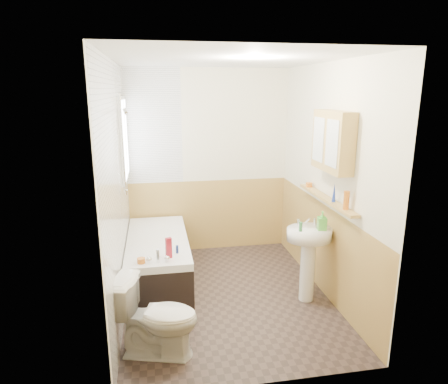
{
  "coord_description": "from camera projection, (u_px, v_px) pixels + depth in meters",
  "views": [
    {
      "loc": [
        -0.73,
        -3.94,
        2.22
      ],
      "look_at": [
        0.0,
        0.15,
        1.15
      ],
      "focal_mm": 32.0,
      "sensor_mm": 36.0,
      "label": 1
    }
  ],
  "objects": [
    {
      "name": "ceiling",
      "position": [
        227.0,
        59.0,
        3.81
      ],
      "size": [
        2.8,
        2.8,
        0.0
      ],
      "primitive_type": "plane",
      "rotation": [
        3.14,
        0.0,
        0.0
      ],
      "color": "white",
      "rests_on": "ground"
    },
    {
      "name": "wall_front",
      "position": [
        263.0,
        233.0,
        2.78
      ],
      "size": [
        2.2,
        0.02,
        2.5
      ],
      "primitive_type": "cube",
      "color": "#EEE7C4",
      "rests_on": "ground"
    },
    {
      "name": "orange_bottle",
      "position": [
        177.0,
        249.0,
        4.24
      ],
      "size": [
        0.03,
        0.03,
        0.09
      ],
      "primitive_type": "cylinder",
      "rotation": [
        0.0,
        0.0,
        0.2
      ],
      "color": "navy",
      "rests_on": "bathtub"
    },
    {
      "name": "clear_bottle",
      "position": [
        301.0,
        227.0,
        4.06
      ],
      "size": [
        0.04,
        0.04,
        0.1
      ],
      "primitive_type": "cylinder",
      "rotation": [
        0.0,
        0.0,
        0.12
      ],
      "color": "#388447",
      "rests_on": "sink"
    },
    {
      "name": "toilet",
      "position": [
        157.0,
        317.0,
        3.38
      ],
      "size": [
        0.79,
        0.57,
        0.69
      ],
      "primitive_type": "imported",
      "rotation": [
        0.0,
        0.0,
        1.29
      ],
      "color": "white",
      "rests_on": "floor"
    },
    {
      "name": "wall_back",
      "position": [
        208.0,
        162.0,
        5.47
      ],
      "size": [
        2.2,
        0.02,
        2.5
      ],
      "primitive_type": "cube",
      "color": "#EEE7C4",
      "rests_on": "ground"
    },
    {
      "name": "shower_riser",
      "position": [
        124.0,
        137.0,
        4.25
      ],
      "size": [
        0.1,
        0.07,
        1.09
      ],
      "color": "silver",
      "rests_on": "wall_left"
    },
    {
      "name": "wainscot_right",
      "position": [
        321.0,
        247.0,
        4.49
      ],
      "size": [
        0.01,
        2.8,
        1.0
      ],
      "primitive_type": "cube",
      "color": "tan",
      "rests_on": "wall_right"
    },
    {
      "name": "tile_return_back",
      "position": [
        153.0,
        127.0,
        5.2
      ],
      "size": [
        0.75,
        0.01,
        1.5
      ],
      "primitive_type": "cube",
      "color": "white",
      "rests_on": "wall_back"
    },
    {
      "name": "blue_gel",
      "position": [
        169.0,
        248.0,
        4.11
      ],
      "size": [
        0.07,
        0.06,
        0.22
      ],
      "primitive_type": "cube",
      "rotation": [
        0.0,
        0.0,
        0.33
      ],
      "color": "maroon",
      "rests_on": "bathtub"
    },
    {
      "name": "tile_cladding_left",
      "position": [
        118.0,
        191.0,
        3.94
      ],
      "size": [
        0.01,
        2.8,
        2.5
      ],
      "primitive_type": "cube",
      "color": "white",
      "rests_on": "wall_left"
    },
    {
      "name": "soap_bottle",
      "position": [
        322.0,
        226.0,
        4.1
      ],
      "size": [
        0.13,
        0.21,
        0.09
      ],
      "primitive_type": "imported",
      "rotation": [
        0.0,
        0.0,
        -0.2
      ],
      "color": "#59C647",
      "rests_on": "sink"
    },
    {
      "name": "black_jar",
      "position": [
        309.0,
        185.0,
        4.64
      ],
      "size": [
        0.09,
        0.09,
        0.05
      ],
      "primitive_type": "cylinder",
      "rotation": [
        0.0,
        0.0,
        0.3
      ],
      "color": "orange",
      "rests_on": "pine_shelf"
    },
    {
      "name": "green_bottle",
      "position": [
        334.0,
        192.0,
        4.0
      ],
      "size": [
        0.05,
        0.05,
        0.19
      ],
      "primitive_type": "cone",
      "rotation": [
        0.0,
        0.0,
        -0.41
      ],
      "color": "#19339E",
      "rests_on": "pine_shelf"
    },
    {
      "name": "foam_can",
      "position": [
        346.0,
        200.0,
        3.75
      ],
      "size": [
        0.06,
        0.06,
        0.18
      ],
      "primitive_type": "cylinder",
      "rotation": [
        0.0,
        0.0,
        -0.21
      ],
      "color": "orange",
      "rests_on": "pine_shelf"
    },
    {
      "name": "floor",
      "position": [
        226.0,
        295.0,
        4.43
      ],
      "size": [
        2.8,
        2.8,
        0.0
      ],
      "primitive_type": "plane",
      "color": "#2F2421",
      "rests_on": "ground"
    },
    {
      "name": "wainscot_back",
      "position": [
        209.0,
        215.0,
        5.63
      ],
      "size": [
        2.2,
        0.01,
        1.0
      ],
      "primitive_type": "cube",
      "color": "tan",
      "rests_on": "wall_back"
    },
    {
      "name": "medicine_cabinet",
      "position": [
        333.0,
        141.0,
        3.92
      ],
      "size": [
        0.17,
        0.66,
        0.59
      ],
      "color": "tan",
      "rests_on": "wall_right"
    },
    {
      "name": "bathtub",
      "position": [
        158.0,
        258.0,
        4.75
      ],
      "size": [
        0.7,
        1.6,
        0.67
      ],
      "color": "black",
      "rests_on": "floor"
    },
    {
      "name": "window",
      "position": [
        125.0,
        139.0,
        4.75
      ],
      "size": [
        0.03,
        0.79,
        0.99
      ],
      "color": "white",
      "rests_on": "wall_left"
    },
    {
      "name": "cream_jar",
      "position": [
        141.0,
        261.0,
        4.01
      ],
      "size": [
        0.1,
        0.1,
        0.05
      ],
      "primitive_type": "cylinder",
      "rotation": [
        0.0,
        0.0,
        -0.2
      ],
      "color": "orange",
      "rests_on": "bathtub"
    },
    {
      "name": "pine_shelf",
      "position": [
        326.0,
        199.0,
        4.19
      ],
      "size": [
        0.1,
        1.27,
        0.03
      ],
      "primitive_type": "cube",
      "color": "tan",
      "rests_on": "wall_right"
    },
    {
      "name": "sink",
      "position": [
        308.0,
        249.0,
        4.21
      ],
      "size": [
        0.48,
        0.39,
        0.92
      ],
      "rotation": [
        0.0,
        0.0,
        -0.16
      ],
      "color": "white",
      "rests_on": "floor"
    },
    {
      "name": "wainscot_front",
      "position": [
        260.0,
        326.0,
        2.98
      ],
      "size": [
        2.2,
        0.01,
        1.0
      ],
      "primitive_type": "cube",
      "color": "tan",
      "rests_on": "wall_front"
    },
    {
      "name": "wall_left",
      "position": [
        116.0,
        191.0,
        3.93
      ],
      "size": [
        0.02,
        2.8,
        2.5
      ],
      "primitive_type": "cube",
      "color": "#EEE7C4",
      "rests_on": "ground"
    },
    {
      "name": "wall_right",
      "position": [
        327.0,
        182.0,
        4.31
      ],
      "size": [
        0.02,
        2.8,
        2.5
      ],
      "primitive_type": "cube",
      "color": "#EEE7C4",
      "rests_on": "ground"
    }
  ]
}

